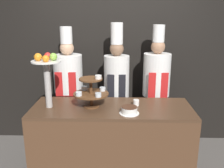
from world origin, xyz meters
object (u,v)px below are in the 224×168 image
at_px(tiered_stand, 91,91).
at_px(chef_center_right, 156,86).
at_px(chef_center_left, 117,85).
at_px(fruit_pedestal, 47,70).
at_px(cake_round, 129,110).
at_px(chef_left, 69,86).
at_px(cup_white, 136,103).

bearing_deg(tiered_stand, chef_center_right, 37.39).
bearing_deg(chef_center_left, fruit_pedestal, -139.49).
xyz_separation_m(fruit_pedestal, cake_round, (0.92, -0.18, -0.40)).
relative_size(chef_left, chef_center_right, 0.99).
xyz_separation_m(tiered_stand, cup_white, (0.52, 0.05, -0.15)).
relative_size(fruit_pedestal, chef_center_left, 0.34).
relative_size(chef_left, chef_center_left, 0.97).
bearing_deg(chef_center_left, cup_white, -68.06).
height_order(tiered_stand, cup_white, tiered_stand).
distance_m(cake_round, cup_white, 0.27).
bearing_deg(cake_round, tiered_stand, 155.46).
height_order(fruit_pedestal, chef_center_left, chef_center_left).
bearing_deg(cake_round, chef_center_left, 99.89).
bearing_deg(chef_left, chef_center_left, -0.00).
xyz_separation_m(tiered_stand, chef_center_left, (0.29, 0.64, -0.12)).
xyz_separation_m(fruit_pedestal, chef_center_left, (0.78, 0.66, -0.36)).
relative_size(cup_white, chef_center_right, 0.04).
xyz_separation_m(chef_left, chef_center_right, (1.23, -0.00, 0.02)).
bearing_deg(cup_white, chef_center_right, 61.73).
xyz_separation_m(cake_round, chef_center_right, (0.41, 0.84, 0.04)).
bearing_deg(fruit_pedestal, tiered_stand, 2.47).
bearing_deg(fruit_pedestal, chef_center_left, 40.51).
distance_m(tiered_stand, cup_white, 0.55).
bearing_deg(cake_round, chef_center_right, 64.04).
relative_size(cake_round, chef_center_left, 0.12).
bearing_deg(tiered_stand, chef_center_left, 66.04).
bearing_deg(chef_center_left, cake_round, -80.11).
relative_size(cake_round, chef_left, 0.12).
xyz_separation_m(chef_left, chef_center_left, (0.68, -0.00, 0.02)).
distance_m(cake_round, chef_center_left, 0.85).
relative_size(tiered_stand, fruit_pedestal, 0.65).
xyz_separation_m(fruit_pedestal, chef_center_right, (1.33, 0.66, -0.36)).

